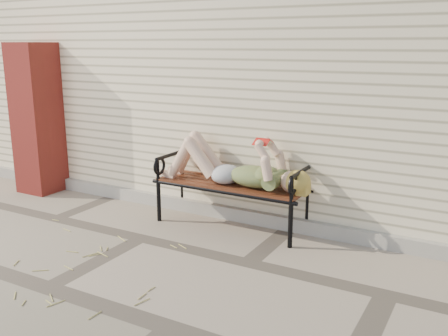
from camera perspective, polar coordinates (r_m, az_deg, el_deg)
The scene contains 7 objects.
ground at distance 5.34m, azimuth -9.43°, elevation -7.92°, with size 80.00×80.00×0.00m, color gray.
house_wall at distance 7.55m, azimuth 4.56°, elevation 10.33°, with size 8.00×4.00×3.00m, color beige.
foundation_strip at distance 6.05m, azimuth -3.76°, elevation -4.34°, with size 8.00×0.10×0.15m, color #9A978B.
brick_pillar at distance 7.19m, azimuth -20.56°, elevation 5.29°, with size 0.50×0.50×2.00m, color #AD2E27.
garden_bench at distance 5.51m, azimuth 1.35°, elevation 0.17°, with size 1.82×0.72×1.18m.
reading_woman at distance 5.37m, azimuth 0.78°, elevation 0.24°, with size 1.72×0.39×0.54m.
straw_scatter at distance 5.13m, azimuth -19.49°, elevation -9.43°, with size 2.78×1.72×0.01m.
Camera 1 is at (3.13, -3.85, 1.98)m, focal length 40.00 mm.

